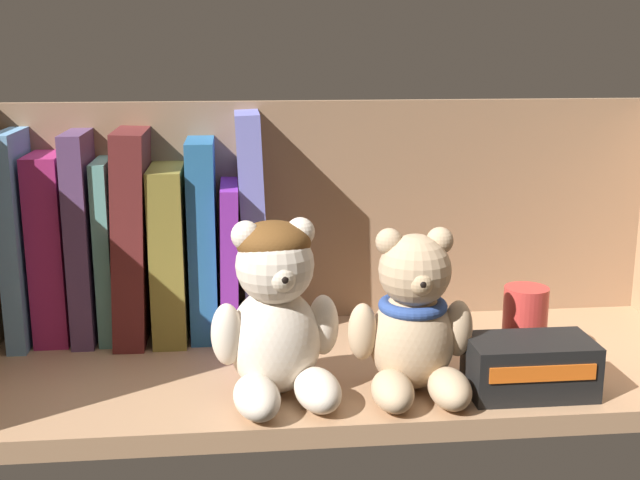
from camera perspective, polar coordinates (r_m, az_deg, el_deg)
shelf_board at (r=83.65cm, az=2.16°, el=-9.08°), size 72.62×27.86×2.00cm
shelf_back_panel at (r=93.66cm, az=0.98°, el=1.44°), size 75.02×1.20×26.95cm
book_0 at (r=92.64cm, az=-20.01°, el=0.31°), size 1.97×12.59×22.49cm
book_1 at (r=92.19cm, az=-18.03°, el=-0.39°), size 3.55×9.94×20.00cm
book_2 at (r=91.28cm, az=-16.03°, el=0.36°), size 2.31×11.51×22.28cm
book_3 at (r=91.23cm, az=-14.50°, el=-0.51°), size 1.62×10.37×19.31cm
book_4 at (r=90.48cm, az=-12.78°, el=0.50°), size 4.04×13.82×22.57cm
book_5 at (r=90.56cm, az=-10.36°, el=-0.64°), size 3.49×13.25×18.59cm
book_6 at (r=90.02cm, az=-8.11°, el=0.26°), size 2.87×11.45×21.32cm
book_7 at (r=90.51cm, az=-6.31°, el=-1.11°), size 2.19×13.95×16.76cm
book_8 at (r=89.65cm, az=-4.71°, el=1.22°), size 3.42×10.60×24.20cm
teddy_bear_larger at (r=73.31cm, az=-3.06°, el=-5.18°), size 12.02×12.49×16.20cm
teddy_bear_smaller at (r=74.92cm, az=6.56°, el=-5.79°), size 11.01×11.11×15.22cm
pillar_candle at (r=85.36cm, az=14.05°, el=-5.62°), size 4.44×4.44×7.47cm
small_product_box at (r=77.70cm, az=14.39°, el=-8.52°), size 11.28×6.39×5.12cm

